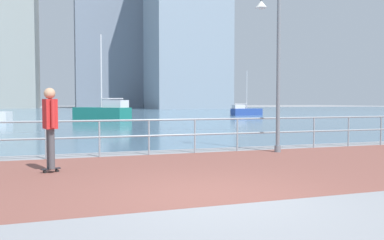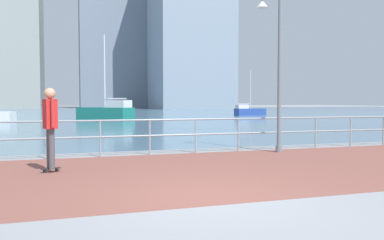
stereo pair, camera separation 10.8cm
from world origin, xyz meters
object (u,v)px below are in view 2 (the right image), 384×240
Objects in this scene: lamppost at (274,56)px; skateboarder at (50,121)px; sailboat_white at (249,111)px; sailboat_navy at (107,112)px.

skateboarder is (-6.32, -1.52, -1.80)m from lamppost.
skateboarder is 0.37× the size of sailboat_white.
lamppost is at bearing -82.01° from sailboat_navy.
sailboat_white is (13.32, 29.32, -2.44)m from lamppost.
skateboarder is at bearing -122.49° from sailboat_white.
skateboarder is 36.57m from sailboat_white.
sailboat_white is at bearing 65.57° from lamppost.
lamppost is 32.30m from sailboat_white.
skateboarder is 23.78m from sailboat_navy.
sailboat_navy reaches higher than skateboarder.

